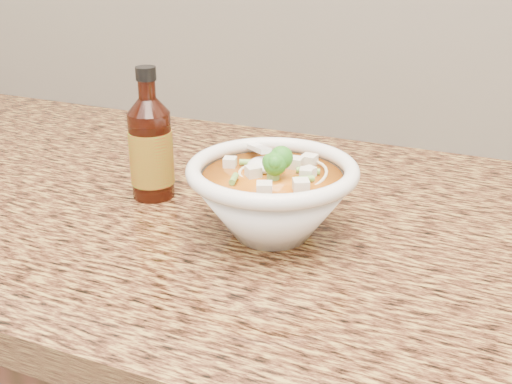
% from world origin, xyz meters
% --- Properties ---
extents(counter_slab, '(4.00, 0.68, 0.04)m').
position_xyz_m(counter_slab, '(0.00, 1.68, 0.88)').
color(counter_slab, '#A6853C').
rests_on(counter_slab, cabinet).
extents(soup_bowl, '(0.19, 0.20, 0.11)m').
position_xyz_m(soup_bowl, '(-0.12, 1.61, 0.95)').
color(soup_bowl, white).
rests_on(soup_bowl, counter_slab).
extents(hot_sauce_bottle, '(0.07, 0.07, 0.17)m').
position_xyz_m(hot_sauce_bottle, '(-0.31, 1.65, 0.96)').
color(hot_sauce_bottle, '#391007').
rests_on(hot_sauce_bottle, counter_slab).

